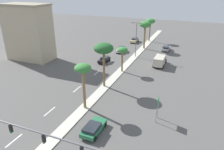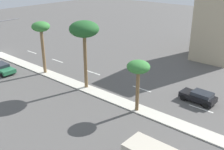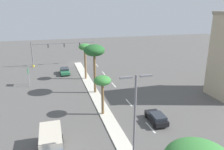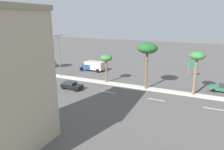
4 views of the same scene
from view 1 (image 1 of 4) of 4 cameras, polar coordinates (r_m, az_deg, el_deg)
ground_plane at (r=48.55m, az=2.38°, el=1.12°), size 160.00×160.00×0.00m
median_curb at (r=56.50m, az=5.48°, el=4.35°), size 1.80×80.43×0.12m
lane_stripe_trailing at (r=30.79m, az=-24.94°, el=-15.75°), size 0.20×2.80×0.01m
lane_stripe_outboard at (r=34.95m, az=-16.43°, el=-9.36°), size 0.20×2.80×0.01m
lane_stripe_leading at (r=40.74m, az=-9.40°, el=-3.74°), size 0.20×2.80×0.01m
lane_stripe_mid at (r=47.59m, az=-4.08°, el=0.61°), size 0.20×2.80×0.01m
lane_stripe_near at (r=54.31m, az=-0.43°, el=3.60°), size 0.20×2.80×0.01m
directional_road_sign at (r=31.01m, az=12.23°, el=-7.89°), size 0.10×1.37×3.52m
commercial_building at (r=58.72m, az=-21.59°, el=10.63°), size 11.77×6.35×14.04m
palm_tree_mid at (r=31.76m, az=-7.86°, el=1.11°), size 2.52×2.52×7.45m
palm_tree_front at (r=38.49m, az=-2.27°, el=6.95°), size 3.61×3.61×8.55m
palm_tree_left at (r=46.53m, az=2.80°, el=6.51°), size 2.41×2.41×5.65m
palm_tree_trailing at (r=64.88m, az=8.94°, el=13.07°), size 3.53×3.53×8.25m
palm_tree_inboard at (r=74.34m, az=10.31°, el=13.94°), size 3.16×3.16×7.67m
street_lamp_near at (r=56.97m, az=6.55°, el=10.20°), size 2.90×0.24×9.19m
sedan_silver_trailing at (r=65.57m, az=14.38°, el=7.02°), size 2.19×4.24×1.35m
sedan_tan_right at (r=73.64m, az=6.10°, el=9.37°), size 2.27×4.66×1.38m
sedan_black_outboard at (r=53.77m, az=-2.10°, el=4.20°), size 2.04×4.10×1.36m
sedan_green_front at (r=29.10m, az=-5.04°, el=-14.03°), size 2.14×4.44×1.29m
sedan_white_near at (r=62.23m, az=2.46°, el=6.90°), size 2.05×4.40×1.43m
box_truck at (r=52.61m, az=12.78°, el=3.85°), size 2.51×5.89×2.39m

